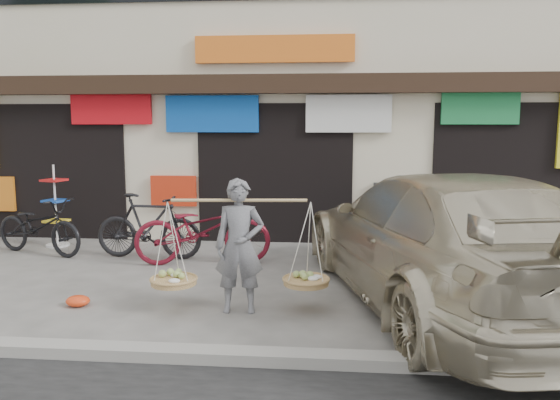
# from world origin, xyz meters

# --- Properties ---
(ground) EXTENTS (70.00, 70.00, 0.00)m
(ground) POSITION_xyz_m (0.00, 0.00, 0.00)
(ground) COLOR slate
(ground) RESTS_ON ground
(kerb) EXTENTS (70.00, 0.25, 0.12)m
(kerb) POSITION_xyz_m (0.00, -2.00, 0.06)
(kerb) COLOR gray
(kerb) RESTS_ON ground
(shophouse_block) EXTENTS (14.00, 6.32, 7.00)m
(shophouse_block) POSITION_xyz_m (-0.00, 6.42, 3.45)
(shophouse_block) COLOR beige
(shophouse_block) RESTS_ON ground
(street_vendor) EXTENTS (2.19, 0.70, 1.66)m
(street_vendor) POSITION_xyz_m (-0.03, -0.55, 0.76)
(street_vendor) COLOR slate
(street_vendor) RESTS_ON ground
(bike_0) EXTENTS (2.05, 1.28, 1.02)m
(bike_0) POSITION_xyz_m (-4.08, 2.10, 0.51)
(bike_0) COLOR black
(bike_0) RESTS_ON ground
(bike_1) EXTENTS (1.92, 0.67, 1.13)m
(bike_1) POSITION_xyz_m (-2.04, 1.97, 0.57)
(bike_1) COLOR black
(bike_1) RESTS_ON ground
(bike_2) EXTENTS (2.34, 1.17, 1.17)m
(bike_2) POSITION_xyz_m (-1.01, 1.66, 0.59)
(bike_2) COLOR maroon
(bike_2) RESTS_ON ground
(suv) EXTENTS (3.75, 6.35, 1.73)m
(suv) POSITION_xyz_m (2.48, -0.08, 0.86)
(suv) COLOR beige
(suv) RESTS_ON ground
(display_rack) EXTENTS (0.45, 0.45, 1.56)m
(display_rack) POSITION_xyz_m (-4.09, 2.74, 0.63)
(display_rack) COLOR silver
(display_rack) RESTS_ON ground
(red_bag) EXTENTS (0.31, 0.25, 0.14)m
(red_bag) POSITION_xyz_m (-2.13, -0.56, 0.07)
(red_bag) COLOR #EC3E16
(red_bag) RESTS_ON ground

